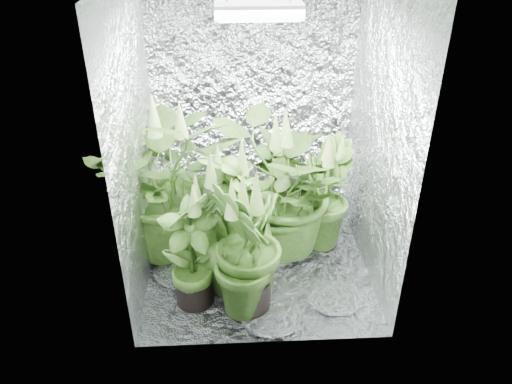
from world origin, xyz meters
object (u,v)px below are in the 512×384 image
object	(u,v)px
plant_a	(168,181)
circulation_fan	(327,209)
plant_e	(284,192)
plant_f	(192,249)
plant_b	(275,182)
plant_g	(248,250)
plant_d	(232,223)
grow_lamp	(258,9)
plant_c	(324,196)

from	to	relation	value
plant_a	circulation_fan	xyz separation A→B (m)	(1.24, 0.26, -0.45)
plant_e	plant_f	xyz separation A→B (m)	(-0.64, -0.51, -0.11)
plant_b	plant_g	distance (m)	1.00
plant_a	circulation_fan	world-z (taller)	plant_a
plant_d	plant_e	world-z (taller)	plant_e
plant_f	plant_g	bearing A→B (deg)	-15.35
plant_b	plant_e	xyz separation A→B (m)	(0.03, -0.36, 0.12)
plant_e	plant_d	bearing A→B (deg)	-139.11
grow_lamp	plant_c	distance (m)	1.50
plant_a	grow_lamp	bearing A→B (deg)	-17.14
plant_b	plant_a	bearing A→B (deg)	-161.78
grow_lamp	plant_b	xyz separation A→B (m)	(0.16, 0.46, -1.40)
plant_b	plant_c	distance (m)	0.43
grow_lamp	plant_c	world-z (taller)	grow_lamp
grow_lamp	plant_d	distance (m)	1.34
plant_c	plant_g	distance (m)	0.95
plant_e	plant_b	bearing A→B (deg)	94.96
plant_c	plant_a	bearing A→B (deg)	-178.79
circulation_fan	plant_a	bearing A→B (deg)	171.37
plant_a	circulation_fan	bearing A→B (deg)	12.03
plant_e	plant_g	bearing A→B (deg)	-115.03
plant_c	plant_g	size ratio (longest dim) A/B	0.89
plant_b	plant_e	distance (m)	0.38
plant_c	plant_f	size ratio (longest dim) A/B	0.99
plant_e	plant_g	distance (m)	0.67
plant_f	plant_d	bearing A→B (deg)	34.04
plant_c	grow_lamp	bearing A→B (deg)	-156.63
grow_lamp	plant_d	size ratio (longest dim) A/B	0.45
plant_d	plant_b	bearing A→B (deg)	63.20
circulation_fan	plant_d	bearing A→B (deg)	-159.34
plant_a	plant_d	xyz separation A→B (m)	(0.45, -0.43, -0.09)
plant_d	plant_e	size ratio (longest dim) A/B	0.85
plant_b	plant_d	bearing A→B (deg)	-116.80
plant_b	plant_d	world-z (taller)	plant_d
plant_f	circulation_fan	world-z (taller)	plant_f
plant_f	plant_g	xyz separation A→B (m)	(0.36, -0.10, 0.05)
plant_a	plant_g	distance (m)	0.90
grow_lamp	plant_g	size ratio (longest dim) A/B	0.47
plant_g	plant_d	bearing A→B (deg)	109.74
grow_lamp	plant_f	size ratio (longest dim) A/B	0.52
plant_b	plant_e	size ratio (longest dim) A/B	0.72
plant_f	circulation_fan	size ratio (longest dim) A/B	2.65
plant_e	plant_f	bearing A→B (deg)	-141.74
grow_lamp	circulation_fan	size ratio (longest dim) A/B	1.38
plant_d	plant_e	distance (m)	0.50
plant_a	plant_c	bearing A→B (deg)	1.21
plant_b	plant_d	distance (m)	0.78
plant_c	plant_e	bearing A→B (deg)	-159.09
plant_d	circulation_fan	xyz separation A→B (m)	(0.79, 0.69, -0.36)
plant_e	plant_f	distance (m)	0.82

